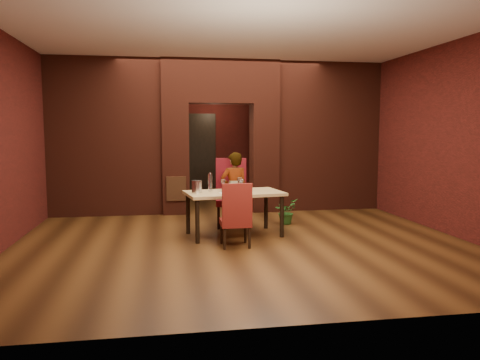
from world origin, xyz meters
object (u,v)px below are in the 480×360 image
(wine_glass_c, at_px, (241,185))
(water_bottle, at_px, (210,182))
(chair_far, at_px, (231,193))
(person_seated, at_px, (234,190))
(dining_table, at_px, (234,214))
(wine_glass_b, at_px, (240,184))
(wine_bucket, at_px, (197,187))
(chair_near, at_px, (235,214))
(wine_glass_a, at_px, (223,186))
(potted_plant, at_px, (286,211))

(wine_glass_c, distance_m, water_bottle, 0.52)
(chair_far, height_order, water_bottle, chair_far)
(chair_far, relative_size, person_seated, 0.91)
(dining_table, distance_m, person_seated, 0.69)
(person_seated, xyz_separation_m, wine_glass_c, (0.03, -0.58, 0.15))
(wine_glass_b, relative_size, wine_bucket, 1.10)
(person_seated, distance_m, wine_glass_c, 0.60)
(wine_bucket, bearing_deg, water_bottle, 39.39)
(chair_near, relative_size, wine_glass_c, 4.92)
(dining_table, xyz_separation_m, wine_glass_a, (-0.18, 0.06, 0.46))
(water_bottle, xyz_separation_m, potted_plant, (1.48, 0.66, -0.65))
(chair_near, relative_size, person_seated, 0.72)
(person_seated, relative_size, wine_glass_b, 6.07)
(chair_far, xyz_separation_m, wine_glass_b, (0.04, -0.65, 0.23))
(chair_far, distance_m, person_seated, 0.14)
(chair_near, bearing_deg, water_bottle, -71.61)
(wine_glass_b, distance_m, wine_bucket, 0.73)
(water_bottle, bearing_deg, wine_glass_b, -8.39)
(chair_near, distance_m, wine_glass_a, 0.86)
(wine_glass_b, height_order, wine_bucket, wine_glass_b)
(wine_bucket, bearing_deg, potted_plant, 26.52)
(wine_glass_c, bearing_deg, person_seated, 93.10)
(wine_glass_c, relative_size, wine_bucket, 0.98)
(chair_near, distance_m, wine_glass_c, 0.86)
(dining_table, relative_size, wine_glass_b, 7.00)
(wine_glass_c, height_order, water_bottle, water_bottle)
(dining_table, xyz_separation_m, chair_far, (0.06, 0.73, 0.25))
(person_seated, relative_size, wine_glass_c, 6.88)
(dining_table, distance_m, chair_near, 0.74)
(chair_near, bearing_deg, dining_table, -96.95)
(dining_table, bearing_deg, person_seated, 72.92)
(wine_glass_b, xyz_separation_m, wine_glass_c, (0.02, -0.06, -0.01))
(chair_far, bearing_deg, chair_near, -89.51)
(dining_table, xyz_separation_m, chair_near, (-0.09, -0.73, 0.12))
(wine_glass_c, bearing_deg, chair_near, -106.16)
(dining_table, relative_size, water_bottle, 5.09)
(dining_table, bearing_deg, wine_glass_c, 1.80)
(water_bottle, height_order, potted_plant, water_bottle)
(person_seated, relative_size, wine_glass_a, 6.87)
(chair_far, relative_size, wine_bucket, 6.08)
(chair_near, xyz_separation_m, potted_plant, (1.19, 1.54, -0.25))
(chair_far, xyz_separation_m, wine_glass_c, (0.06, -0.71, 0.22))
(person_seated, bearing_deg, wine_glass_a, 56.27)
(wine_glass_b, distance_m, water_bottle, 0.49)
(chair_near, bearing_deg, person_seated, -97.55)
(water_bottle, bearing_deg, chair_far, 52.86)
(chair_far, xyz_separation_m, wine_glass_a, (-0.24, -0.67, 0.22))
(potted_plant, bearing_deg, chair_near, -127.80)
(chair_near, bearing_deg, wine_glass_a, -83.71)
(dining_table, height_order, chair_far, chair_far)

